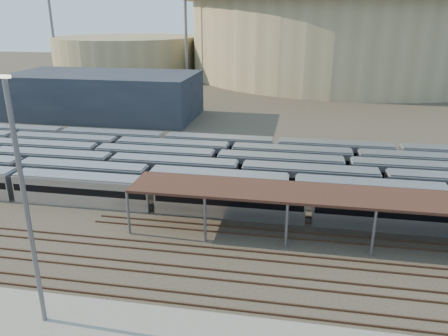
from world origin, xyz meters
TOP-DOWN VIEW (x-y plane):
  - ground at (0.00, 0.00)m, footprint 420.00×420.00m
  - subway_trains at (1.29, 18.50)m, footprint 128.61×23.90m
  - inspection_shed at (22.00, 4.00)m, footprint 60.30×6.00m
  - empty_tracks at (0.00, -5.00)m, footprint 170.00×9.62m
  - stadium at (25.00, 140.00)m, footprint 124.00×124.00m
  - secondary_arena at (-60.00, 130.00)m, footprint 56.00×56.00m
  - service_building at (-35.00, 55.00)m, footprint 42.00×20.00m
  - floodlight_0 at (-30.00, 110.00)m, footprint 4.00×1.00m
  - floodlight_1 at (-85.00, 120.00)m, footprint 4.00×1.00m
  - floodlight_3 at (-10.00, 160.00)m, footprint 4.00×1.00m
  - yard_light_pole at (-9.10, -13.76)m, footprint 0.80×0.36m

SIDE VIEW (x-z plane):
  - ground at x=0.00m, z-range 0.00..0.00m
  - empty_tracks at x=0.00m, z-range 0.00..0.18m
  - subway_trains at x=1.29m, z-range 0.00..3.60m
  - inspection_shed at x=22.00m, z-range 2.33..7.63m
  - service_building at x=-35.00m, z-range 0.00..10.00m
  - secondary_arena at x=-60.00m, z-range 0.00..14.00m
  - yard_light_pole at x=-9.10m, z-range 0.28..19.44m
  - stadium at x=25.00m, z-range 0.22..32.72m
  - floodlight_0 at x=-30.00m, z-range 1.45..39.85m
  - floodlight_1 at x=-85.00m, z-range 1.45..39.85m
  - floodlight_3 at x=-10.00m, z-range 1.45..39.85m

